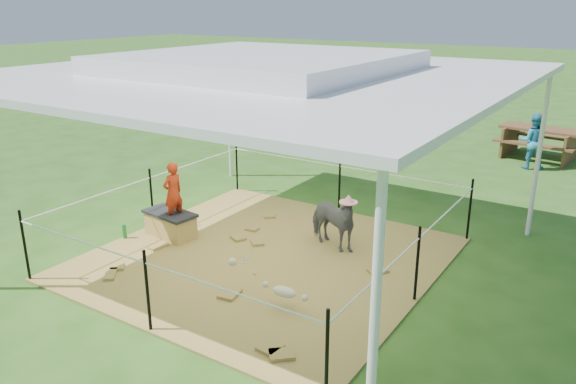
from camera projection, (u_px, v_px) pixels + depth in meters
The scene contains 13 objects.
ground at pixel (266, 259), 8.11m from camera, with size 90.00×90.00×0.00m, color #2D5919.
hay_patch at pixel (266, 258), 8.10m from camera, with size 4.60×4.60×0.03m, color brown.
canopy_tent at pixel (263, 70), 7.25m from camera, with size 6.30×6.30×2.90m.
rope_fence at pixel (265, 217), 7.90m from camera, with size 4.54×4.54×1.00m.
straw_bale at pixel (171, 225), 8.77m from camera, with size 0.80×0.40×0.35m, color #B09240.
dark_cloth at pixel (170, 213), 8.71m from camera, with size 0.85×0.44×0.04m, color black.
woman at pixel (173, 187), 8.51m from camera, with size 0.35×0.23×0.96m, color red.
green_bottle at pixel (125, 231), 8.72m from camera, with size 0.06×0.06×0.22m, color #1A792E.
pony at pixel (331, 221), 8.28m from camera, with size 0.45×0.99×0.84m, color #535358.
pink_hat at pixel (332, 191), 8.12m from camera, with size 0.26×0.26×0.12m, color pink.
foal at pixel (284, 290), 6.67m from camera, with size 0.88×0.49×0.49m, color beige, non-canonical shape.
picnic_table_near at pixel (539, 143), 13.27m from camera, with size 1.77×1.28×0.74m, color brown.
distant_person at pixel (533, 141), 12.36m from camera, with size 0.60×0.47×1.24m, color #338BBF.
Camera 1 is at (4.27, -6.02, 3.50)m, focal length 35.00 mm.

